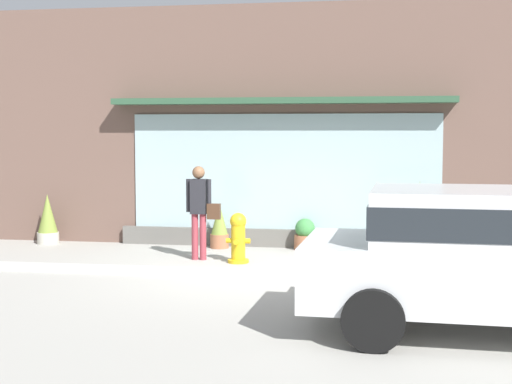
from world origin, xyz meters
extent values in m
plane|color=#9E9B93|center=(0.00, 0.00, 0.00)|extent=(60.00, 60.00, 0.00)
cube|color=#B2B2AD|center=(0.00, -0.20, 0.06)|extent=(14.00, 0.24, 0.12)
cube|color=brown|center=(0.00, 3.20, 2.42)|extent=(14.00, 0.36, 4.84)
cube|color=#9EB7BC|center=(0.06, 3.00, 1.45)|extent=(6.16, 0.03, 2.42)
cube|color=#2D5138|center=(0.00, 2.85, 2.91)|extent=(6.76, 0.56, 0.12)
cube|color=#605E59|center=(0.00, 2.98, 0.18)|extent=(6.56, 0.20, 0.36)
cylinder|color=gold|center=(-0.51, 1.09, 0.03)|extent=(0.37, 0.37, 0.06)
cylinder|color=gold|center=(-0.51, 1.09, 0.36)|extent=(0.25, 0.25, 0.60)
sphere|color=gold|center=(-0.51, 1.09, 0.74)|extent=(0.29, 0.29, 0.29)
cylinder|color=gold|center=(-0.67, 1.09, 0.39)|extent=(0.10, 0.09, 0.09)
cylinder|color=gold|center=(-0.34, 1.09, 0.39)|extent=(0.10, 0.09, 0.09)
cylinder|color=gold|center=(-0.51, 0.93, 0.39)|extent=(0.09, 0.10, 0.09)
cylinder|color=#8E333D|center=(-1.19, 1.28, 0.42)|extent=(0.12, 0.12, 0.83)
cylinder|color=#8E333D|center=(-1.34, 1.28, 0.42)|extent=(0.12, 0.12, 0.83)
cube|color=#232328|center=(-1.26, 1.28, 1.15)|extent=(0.28, 0.20, 0.63)
sphere|color=brown|center=(-1.26, 1.28, 1.58)|extent=(0.23, 0.23, 0.23)
cylinder|color=#232328|center=(-1.07, 1.28, 1.16)|extent=(0.08, 0.08, 0.59)
cylinder|color=#232328|center=(-1.45, 1.28, 1.16)|extent=(0.08, 0.08, 0.59)
cube|color=#472D1E|center=(-0.98, 1.25, 0.88)|extent=(0.24, 0.10, 0.28)
cube|color=silver|center=(3.26, -2.98, 0.69)|extent=(4.44, 2.00, 0.72)
cube|color=silver|center=(3.04, -2.97, 1.33)|extent=(2.47, 1.78, 0.64)
cube|color=#1E2328|center=(3.04, -2.97, 1.33)|extent=(2.51, 1.80, 0.35)
cylinder|color=black|center=(1.94, -1.99, 0.33)|extent=(0.68, 0.21, 0.67)
cylinder|color=black|center=(1.87, -3.86, 0.33)|extent=(0.68, 0.21, 0.67)
cylinder|color=#B7B2A3|center=(-4.81, 2.64, 0.12)|extent=(0.44, 0.44, 0.24)
cone|color=olive|center=(-4.81, 2.64, 0.63)|extent=(0.40, 0.40, 0.79)
cylinder|color=#9E6042|center=(-1.18, 2.65, 0.14)|extent=(0.37, 0.37, 0.28)
cone|color=olive|center=(-1.18, 2.65, 0.59)|extent=(0.33, 0.33, 0.62)
cylinder|color=#4C4C51|center=(2.71, 2.84, 0.17)|extent=(0.49, 0.49, 0.34)
cone|color=olive|center=(2.71, 2.84, 0.85)|extent=(0.44, 0.44, 1.02)
cylinder|color=#9E6042|center=(0.52, 2.72, 0.14)|extent=(0.42, 0.42, 0.28)
sphere|color=#3D8442|center=(0.52, 2.72, 0.42)|extent=(0.39, 0.39, 0.39)
sphere|color=#B266B7|center=(0.44, 2.70, 0.46)|extent=(0.09, 0.09, 0.09)
camera|label=1|loc=(1.88, -11.44, 2.29)|focal=51.31mm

